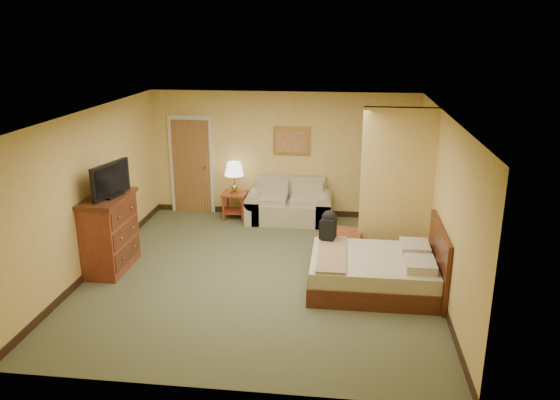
% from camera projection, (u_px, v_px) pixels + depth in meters
% --- Properties ---
extents(floor, '(6.00, 6.00, 0.00)m').
position_uv_depth(floor, '(262.00, 274.00, 8.85)').
color(floor, '#525839').
rests_on(floor, ground).
extents(ceiling, '(6.00, 6.00, 0.00)m').
position_uv_depth(ceiling, '(260.00, 113.00, 8.07)').
color(ceiling, white).
rests_on(ceiling, back_wall).
extents(back_wall, '(5.50, 0.02, 2.60)m').
position_uv_depth(back_wall, '(283.00, 155.00, 11.30)').
color(back_wall, '#DCB75E').
rests_on(back_wall, floor).
extents(left_wall, '(0.02, 6.00, 2.60)m').
position_uv_depth(left_wall, '(92.00, 191.00, 8.78)').
color(left_wall, '#DCB75E').
rests_on(left_wall, floor).
extents(right_wall, '(0.02, 6.00, 2.60)m').
position_uv_depth(right_wall, '(443.00, 204.00, 8.14)').
color(right_wall, '#DCB75E').
rests_on(right_wall, floor).
extents(partition, '(1.20, 0.15, 2.60)m').
position_uv_depth(partition, '(397.00, 186.00, 9.09)').
color(partition, '#DCB75E').
rests_on(partition, floor).
extents(door, '(0.94, 0.16, 2.10)m').
position_uv_depth(door, '(192.00, 165.00, 11.57)').
color(door, beige).
rests_on(door, floor).
extents(baseboard, '(5.50, 0.02, 0.12)m').
position_uv_depth(baseboard, '(283.00, 212.00, 11.66)').
color(baseboard, black).
rests_on(baseboard, floor).
extents(loveseat, '(1.74, 0.81, 0.88)m').
position_uv_depth(loveseat, '(289.00, 208.00, 11.18)').
color(loveseat, tan).
rests_on(loveseat, floor).
extents(side_table, '(0.50, 0.50, 0.55)m').
position_uv_depth(side_table, '(235.00, 201.00, 11.36)').
color(side_table, maroon).
rests_on(side_table, floor).
extents(table_lamp, '(0.40, 0.40, 0.65)m').
position_uv_depth(table_lamp, '(234.00, 170.00, 11.16)').
color(table_lamp, '#A57E3C').
rests_on(table_lamp, side_table).
extents(coffee_table, '(0.82, 0.82, 0.46)m').
position_uv_depth(coffee_table, '(339.00, 240.00, 9.36)').
color(coffee_table, maroon).
rests_on(coffee_table, floor).
extents(wall_picture, '(0.76, 0.04, 0.59)m').
position_uv_depth(wall_picture, '(292.00, 141.00, 11.16)').
color(wall_picture, '#B78E3F').
rests_on(wall_picture, back_wall).
extents(dresser, '(0.62, 1.17, 1.25)m').
position_uv_depth(dresser, '(110.00, 233.00, 8.85)').
color(dresser, maroon).
rests_on(dresser, floor).
extents(tv, '(0.31, 0.88, 0.55)m').
position_uv_depth(tv, '(111.00, 181.00, 8.58)').
color(tv, black).
rests_on(tv, dresser).
extents(bed, '(1.94, 1.61, 1.04)m').
position_uv_depth(bed, '(377.00, 271.00, 8.27)').
color(bed, '#471E10').
rests_on(bed, floor).
extents(backpack, '(0.25, 0.33, 0.52)m').
position_uv_depth(backpack, '(329.00, 225.00, 8.76)').
color(backpack, black).
rests_on(backpack, bed).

